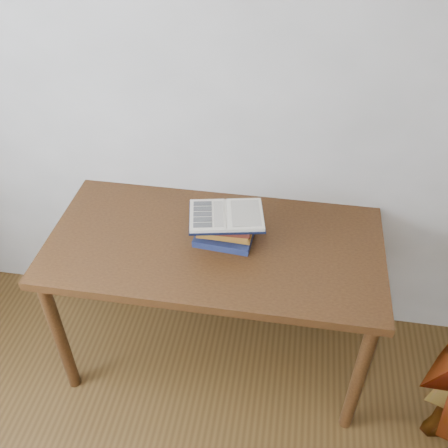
# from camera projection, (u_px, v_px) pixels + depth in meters

# --- Properties ---
(desk) EXTENTS (1.50, 0.75, 0.80)m
(desk) POSITION_uv_depth(u_px,v_px,m) (215.00, 258.00, 2.29)
(desk) COLOR #4D2D13
(desk) RESTS_ON ground
(book_stack) EXTENTS (0.26, 0.18, 0.12)m
(book_stack) POSITION_uv_depth(u_px,v_px,m) (225.00, 230.00, 2.20)
(book_stack) COLOR #19224B
(book_stack) RESTS_ON desk
(open_book) EXTENTS (0.36, 0.28, 0.03)m
(open_book) POSITION_uv_depth(u_px,v_px,m) (227.00, 216.00, 2.16)
(open_book) COLOR black
(open_book) RESTS_ON book_stack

